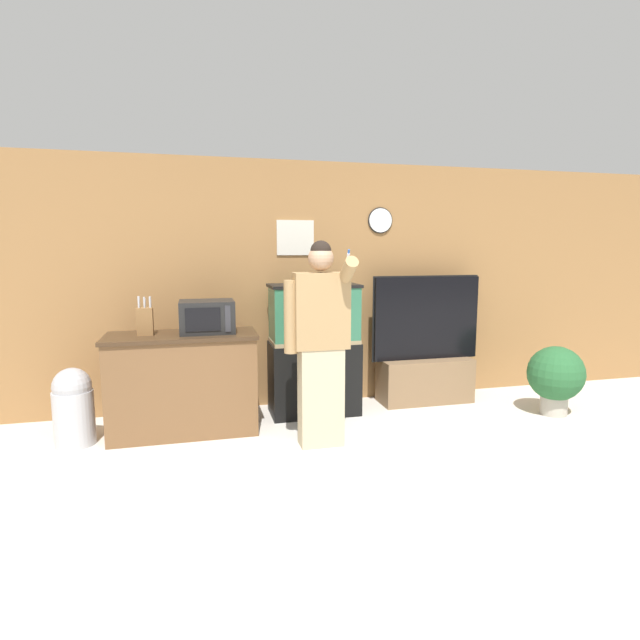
# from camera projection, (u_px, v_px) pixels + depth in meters

# --- Properties ---
(ground_plane) EXTENTS (18.00, 18.00, 0.00)m
(ground_plane) POSITION_uv_depth(u_px,v_px,m) (377.00, 515.00, 3.19)
(ground_plane) COLOR beige
(wall_back_paneled) EXTENTS (10.00, 0.08, 2.60)m
(wall_back_paneled) POSITION_uv_depth(u_px,v_px,m) (299.00, 285.00, 5.38)
(wall_back_paneled) COLOR olive
(wall_back_paneled) RESTS_ON ground_plane
(counter_island) EXTENTS (1.34, 0.61, 0.92)m
(counter_island) POSITION_uv_depth(u_px,v_px,m) (183.00, 383.00, 4.58)
(counter_island) COLOR brown
(counter_island) RESTS_ON ground_plane
(microwave) EXTENTS (0.49, 0.40, 0.30)m
(microwave) POSITION_uv_depth(u_px,v_px,m) (207.00, 317.00, 4.57)
(microwave) COLOR black
(microwave) RESTS_ON counter_island
(knife_block) EXTENTS (0.14, 0.11, 0.35)m
(knife_block) POSITION_uv_depth(u_px,v_px,m) (145.00, 321.00, 4.44)
(knife_block) COLOR brown
(knife_block) RESTS_ON counter_island
(aquarium_on_stand) EXTENTS (0.90, 0.47, 1.34)m
(aquarium_on_stand) POSITION_uv_depth(u_px,v_px,m) (314.00, 350.00, 5.09)
(aquarium_on_stand) COLOR black
(aquarium_on_stand) RESTS_ON ground_plane
(tv_on_stand) EXTENTS (1.23, 0.40, 1.40)m
(tv_on_stand) POSITION_uv_depth(u_px,v_px,m) (425.00, 365.00, 5.51)
(tv_on_stand) COLOR brown
(tv_on_stand) RESTS_ON ground_plane
(person_standing) EXTENTS (0.55, 0.42, 1.76)m
(person_standing) POSITION_uv_depth(u_px,v_px,m) (320.00, 341.00, 4.21)
(person_standing) COLOR #BCAD89
(person_standing) RESTS_ON ground_plane
(potted_plant) EXTENTS (0.56, 0.56, 0.71)m
(potted_plant) POSITION_uv_depth(u_px,v_px,m) (556.00, 376.00, 5.08)
(potted_plant) COLOR #B2A899
(potted_plant) RESTS_ON ground_plane
(trash_bin) EXTENTS (0.33, 0.33, 0.68)m
(trash_bin) POSITION_uv_depth(u_px,v_px,m) (73.00, 406.00, 4.29)
(trash_bin) COLOR #B7B7BC
(trash_bin) RESTS_ON ground_plane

